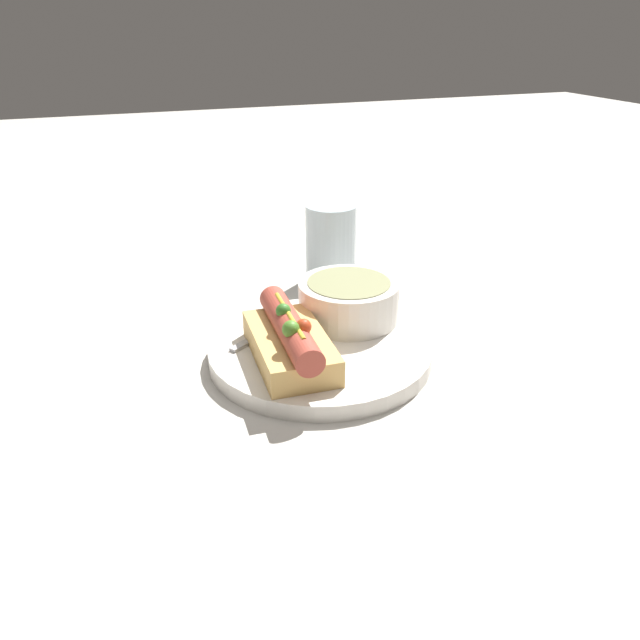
% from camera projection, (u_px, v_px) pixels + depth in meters
% --- Properties ---
extents(ground_plane, '(4.00, 4.00, 0.00)m').
position_uv_depth(ground_plane, '(320.00, 358.00, 0.70)').
color(ground_plane, '#BCB7AD').
extents(dinner_plate, '(0.25, 0.25, 0.02)m').
position_uv_depth(dinner_plate, '(320.00, 351.00, 0.70)').
color(dinner_plate, white).
rests_on(dinner_plate, ground_plane).
extents(hot_dog, '(0.16, 0.08, 0.06)m').
position_uv_depth(hot_dog, '(290.00, 340.00, 0.65)').
color(hot_dog, '#DBAD60').
rests_on(hot_dog, dinner_plate).
extents(soup_bowl, '(0.12, 0.12, 0.05)m').
position_uv_depth(soup_bowl, '(349.00, 299.00, 0.74)').
color(soup_bowl, silver).
rests_on(soup_bowl, dinner_plate).
extents(spoon, '(0.10, 0.15, 0.01)m').
position_uv_depth(spoon, '(301.00, 311.00, 0.76)').
color(spoon, '#B7B7BC').
rests_on(spoon, dinner_plate).
extents(drinking_glass, '(0.07, 0.07, 0.11)m').
position_uv_depth(drinking_glass, '(331.00, 244.00, 0.87)').
color(drinking_glass, silver).
rests_on(drinking_glass, ground_plane).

